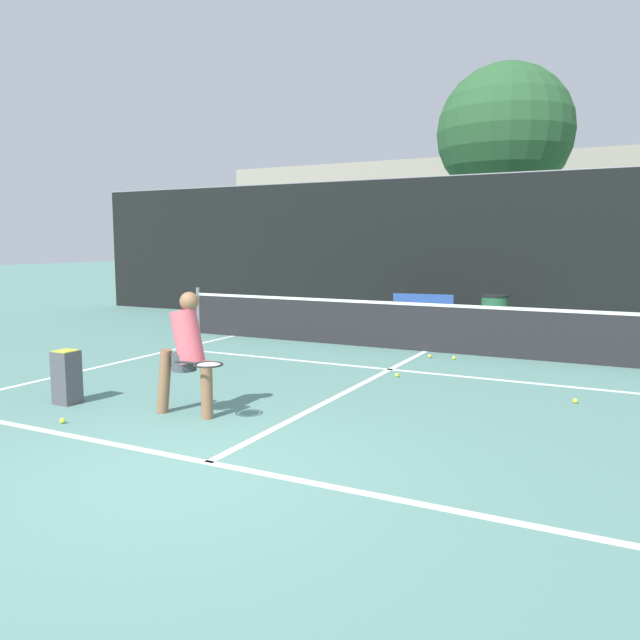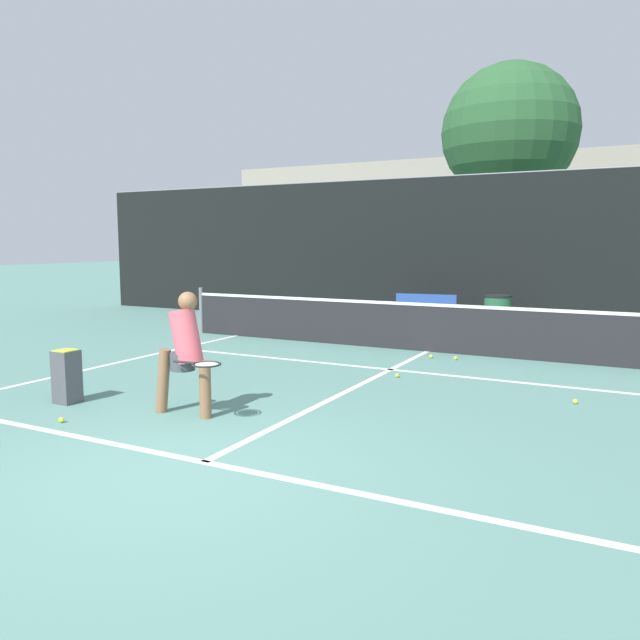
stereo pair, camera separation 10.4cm
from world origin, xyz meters
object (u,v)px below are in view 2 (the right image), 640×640
(ball_hopper, at_px, (67,375))
(trash_bin, at_px, (497,315))
(player_practicing, at_px, (185,349))
(courtside_bench, at_px, (425,311))
(parked_car, at_px, (632,299))

(ball_hopper, distance_m, trash_bin, 9.67)
(player_practicing, distance_m, courtside_bench, 8.72)
(ball_hopper, relative_size, courtside_bench, 0.47)
(player_practicing, relative_size, parked_car, 0.38)
(player_practicing, distance_m, parked_car, 14.04)
(courtside_bench, bearing_deg, ball_hopper, -109.68)
(ball_hopper, distance_m, courtside_bench, 9.16)
(courtside_bench, height_order, parked_car, parked_car)
(player_practicing, xyz_separation_m, parked_car, (4.62, 13.26, -0.26))
(courtside_bench, distance_m, trash_bin, 1.74)
(ball_hopper, xyz_separation_m, parked_car, (6.43, 13.49, 0.19))
(player_practicing, relative_size, ball_hopper, 2.16)
(ball_hopper, xyz_separation_m, courtside_bench, (1.99, 8.95, 0.09))
(player_practicing, distance_m, trash_bin, 8.90)
(courtside_bench, bearing_deg, trash_bin, -8.10)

